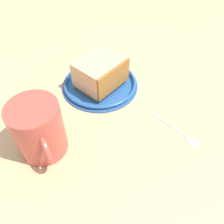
{
  "coord_description": "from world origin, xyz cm",
  "views": [
    {
      "loc": [
        -1.97,
        -37.68,
        36.82
      ],
      "look_at": [
        -0.33,
        -6.72,
        3.0
      ],
      "focal_mm": 36.84,
      "sensor_mm": 36.0,
      "label": 1
    }
  ],
  "objects_px": {
    "small_plate": "(100,84)",
    "teaspoon": "(186,136)",
    "cake_slice": "(100,73)",
    "tea_mug": "(39,130)"
  },
  "relations": [
    {
      "from": "small_plate",
      "to": "cake_slice",
      "type": "distance_m",
      "value": 0.03
    },
    {
      "from": "small_plate",
      "to": "teaspoon",
      "type": "bearing_deg",
      "value": -44.3
    },
    {
      "from": "small_plate",
      "to": "tea_mug",
      "type": "distance_m",
      "value": 0.21
    },
    {
      "from": "cake_slice",
      "to": "tea_mug",
      "type": "height_order",
      "value": "tea_mug"
    },
    {
      "from": "small_plate",
      "to": "tea_mug",
      "type": "height_order",
      "value": "tea_mug"
    },
    {
      "from": "cake_slice",
      "to": "small_plate",
      "type": "bearing_deg",
      "value": 136.05
    },
    {
      "from": "cake_slice",
      "to": "teaspoon",
      "type": "height_order",
      "value": "cake_slice"
    },
    {
      "from": "teaspoon",
      "to": "tea_mug",
      "type": "bearing_deg",
      "value": -177.76
    },
    {
      "from": "small_plate",
      "to": "cake_slice",
      "type": "bearing_deg",
      "value": -43.95
    },
    {
      "from": "tea_mug",
      "to": "teaspoon",
      "type": "bearing_deg",
      "value": 2.24
    }
  ]
}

